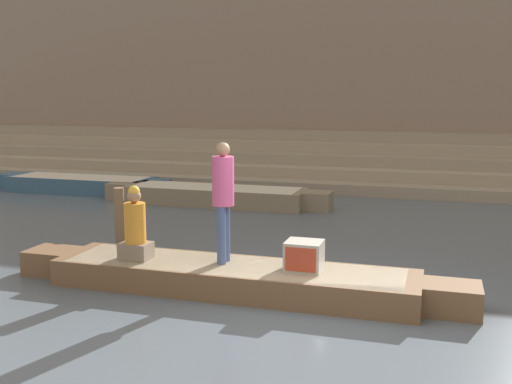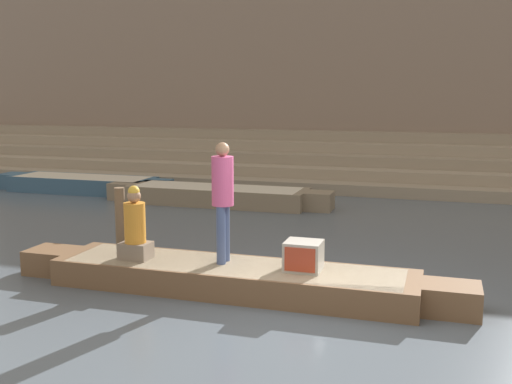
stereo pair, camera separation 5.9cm
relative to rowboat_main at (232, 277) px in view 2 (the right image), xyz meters
name	(u,v)px [view 2 (the right image)]	position (x,y,z in m)	size (l,w,h in m)	color
ground_plane	(314,315)	(1.37, -0.62, -0.21)	(120.00, 120.00, 0.00)	#4C5660
ghat_steps	(392,167)	(1.37, 11.25, 0.38)	(36.00, 3.91, 1.62)	gray
back_wall	(400,71)	(1.37, 13.28, 3.44)	(34.20, 1.28, 7.37)	#7F6B5B
rowboat_main	(232,277)	(0.00, 0.00, 0.00)	(6.94, 1.31, 0.40)	brown
person_standing	(223,193)	(-0.16, 0.10, 1.23)	(0.32, 0.32, 1.79)	#3D4C75
person_rowing	(135,229)	(-1.51, -0.12, 0.65)	(0.45, 0.36, 1.13)	#756656
tv_set	(303,256)	(1.07, 0.06, 0.39)	(0.52, 0.47, 0.42)	#9E998E
moored_boat_shore	(217,195)	(-2.76, 6.54, 0.03)	(6.17, 1.34, 0.46)	#756651
moored_boat_distant	(83,184)	(-7.30, 7.23, 0.03)	(5.63, 1.34, 0.46)	#33516B
mooring_post	(120,218)	(-2.81, 1.68, 0.37)	(0.19, 0.19, 1.16)	brown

